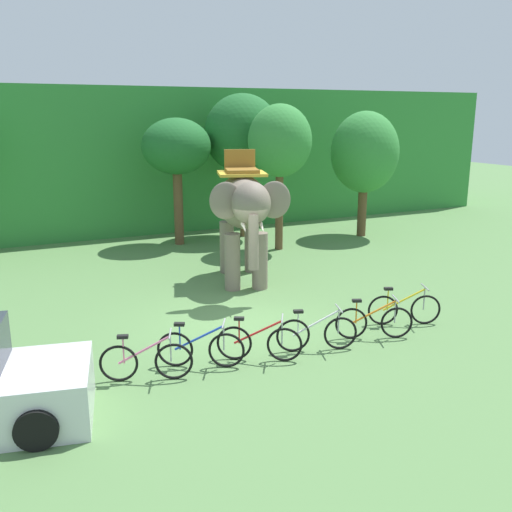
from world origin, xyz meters
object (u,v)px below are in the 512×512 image
at_px(tree_right, 242,134).
at_px(bike_white, 317,333).
at_px(bike_red, 259,342).
at_px(bike_pink, 146,361).
at_px(tree_far_left, 365,153).
at_px(elephant, 244,208).
at_px(tree_far_right, 176,148).
at_px(bike_yellow, 404,309).
at_px(bike_orange, 374,322).
at_px(tree_left, 280,142).
at_px(bike_blue, 200,348).

height_order(tree_right, bike_white, tree_right).
height_order(bike_red, bike_white, same).
xyz_separation_m(tree_right, bike_pink, (-6.74, -10.76, -3.65)).
xyz_separation_m(tree_far_left, elephant, (-6.98, -4.00, -1.10)).
relative_size(bike_red, bike_white, 0.92).
xyz_separation_m(tree_far_right, bike_yellow, (2.15, -10.29, -3.20)).
bearing_deg(tree_far_right, bike_pink, -110.82).
xyz_separation_m(tree_far_left, bike_yellow, (-4.96, -8.61, -2.92)).
height_order(tree_right, bike_orange, tree_right).
xyz_separation_m(tree_far_left, bike_red, (-8.87, -8.96, -2.92)).
distance_m(bike_red, bike_yellow, 3.93).
relative_size(bike_pink, bike_orange, 1.02).
relative_size(bike_white, bike_yellow, 1.03).
relative_size(tree_left, elephant, 1.21).
bearing_deg(tree_left, bike_red, -119.90).
distance_m(bike_pink, bike_white, 3.54).
bearing_deg(bike_red, tree_right, 67.55).
height_order(bike_white, bike_yellow, same).
relative_size(elephant, bike_white, 2.58).
relative_size(bike_blue, bike_white, 0.94).
xyz_separation_m(tree_right, tree_far_left, (4.38, -1.91, -0.74)).
relative_size(bike_blue, bike_red, 1.02).
height_order(elephant, bike_orange, elephant).
xyz_separation_m(tree_right, bike_yellow, (-0.58, -10.52, -3.65)).
xyz_separation_m(tree_left, tree_far_left, (4.10, 0.66, -0.53)).
bearing_deg(bike_pink, bike_yellow, 2.24).
relative_size(tree_far_right, bike_blue, 3.03).
xyz_separation_m(elephant, bike_white, (-0.60, -5.03, -1.82)).
bearing_deg(bike_red, bike_pink, 177.21).
bearing_deg(bike_white, bike_blue, 173.34).
distance_m(bike_blue, bike_orange, 3.91).
bearing_deg(elephant, tree_left, 49.20).
bearing_deg(bike_orange, elephant, 99.81).
xyz_separation_m(tree_left, bike_red, (-4.77, -8.30, -3.45)).
xyz_separation_m(elephant, bike_blue, (-3.04, -4.74, -1.82)).
bearing_deg(elephant, bike_white, -96.81).
relative_size(tree_far_left, bike_orange, 3.07).
distance_m(tree_left, bike_blue, 10.59).
relative_size(elephant, bike_blue, 2.76).
bearing_deg(tree_right, tree_far_left, -23.63).
bearing_deg(tree_far_left, tree_right, 156.37).
height_order(tree_far_right, bike_white, tree_far_right).
distance_m(bike_red, bike_white, 1.29).
bearing_deg(tree_left, bike_white, -112.60).
bearing_deg(bike_pink, tree_right, 57.95).
height_order(tree_left, tree_far_left, tree_left).
bearing_deg(tree_right, bike_orange, -99.04).
height_order(tree_right, tree_far_left, tree_right).
height_order(tree_left, bike_white, tree_left).
distance_m(tree_far_left, bike_orange, 11.26).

